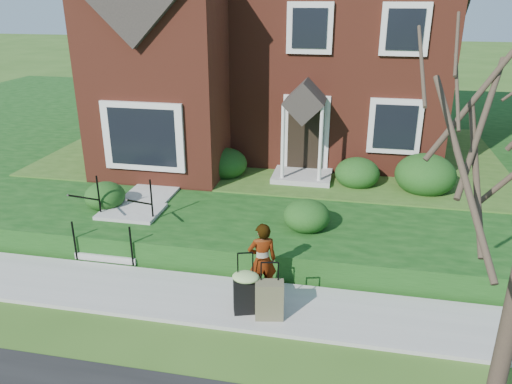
% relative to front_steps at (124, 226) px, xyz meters
% --- Properties ---
extents(ground, '(120.00, 120.00, 0.00)m').
position_rel_front_steps_xyz_m(ground, '(2.50, -1.84, -0.47)').
color(ground, '#2D5119').
rests_on(ground, ground).
extents(sidewalk, '(60.00, 1.60, 0.08)m').
position_rel_front_steps_xyz_m(sidewalk, '(2.50, -1.84, -0.43)').
color(sidewalk, '#9E9B93').
rests_on(sidewalk, ground).
extents(terrace, '(44.00, 20.00, 0.60)m').
position_rel_front_steps_xyz_m(terrace, '(6.50, 9.06, -0.17)').
color(terrace, '#0F380F').
rests_on(terrace, ground).
extents(walkway, '(1.20, 6.00, 0.06)m').
position_rel_front_steps_xyz_m(walkway, '(0.00, 3.16, 0.16)').
color(walkway, '#9E9B93').
rests_on(walkway, terrace).
extents(front_steps, '(1.40, 2.02, 1.50)m').
position_rel_front_steps_xyz_m(front_steps, '(0.00, 0.00, 0.00)').
color(front_steps, '#9E9B93').
rests_on(front_steps, ground).
extents(foundation_shrubs, '(9.85, 4.18, 1.09)m').
position_rel_front_steps_xyz_m(foundation_shrubs, '(3.01, 2.91, 0.60)').
color(foundation_shrubs, '#143710').
rests_on(foundation_shrubs, terrace).
extents(woman, '(0.64, 0.54, 1.50)m').
position_rel_front_steps_xyz_m(woman, '(3.54, -1.54, 0.36)').
color(woman, '#999999').
rests_on(woman, sidewalk).
extents(suitcase_black, '(0.58, 0.53, 1.17)m').
position_rel_front_steps_xyz_m(suitcase_black, '(3.36, -2.13, 0.06)').
color(suitcase_black, black).
rests_on(suitcase_black, sidewalk).
extents(suitcase_olive, '(0.54, 0.36, 1.07)m').
position_rel_front_steps_xyz_m(suitcase_olive, '(3.80, -2.21, -0.04)').
color(suitcase_olive, brown).
rests_on(suitcase_olive, sidewalk).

